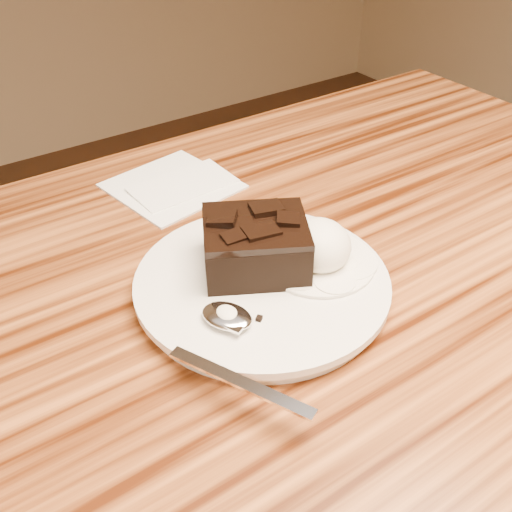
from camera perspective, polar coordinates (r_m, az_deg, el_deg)
plate at (r=0.58m, az=0.56°, el=-2.87°), size 0.25×0.25×0.02m
brownie at (r=0.57m, az=-0.04°, el=0.77°), size 0.13×0.12×0.05m
ice_cream_scoop at (r=0.58m, az=6.02°, el=1.02°), size 0.06×0.06×0.05m
melt_puddle at (r=0.59m, az=5.90°, el=-0.55°), size 0.11×0.11×0.00m
spoon at (r=0.52m, az=-2.77°, el=-5.88°), size 0.11×0.19×0.01m
napkin at (r=0.76m, az=-7.98°, el=6.72°), size 0.16×0.16×0.01m
crumb_a at (r=0.53m, az=0.30°, el=-5.97°), size 0.01×0.01×0.00m
crumb_b at (r=0.52m, az=-2.15°, el=-6.94°), size 0.01×0.01×0.00m
crumb_c at (r=0.59m, az=1.09°, el=-0.85°), size 0.01×0.01×0.00m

